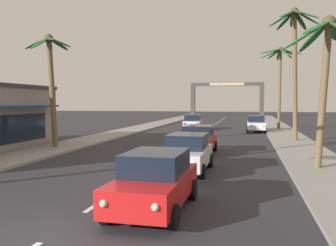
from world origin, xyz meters
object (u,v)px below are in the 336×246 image
object	(u,v)px
palm_right_second	(326,57)
palm_right_farthest	(280,67)
palm_left_second	(51,70)
palm_right_third	(295,47)
sedan_parked_nearest_kerb	(256,124)
sedan_lead_at_stop_bar	(155,181)
sedan_third_in_queue	(187,153)
town_gateway_arch	(227,95)
sedan_oncoming_far	(193,122)
sedan_fifth_in_queue	(198,139)

from	to	relation	value
palm_right_second	palm_right_farthest	world-z (taller)	palm_right_farthest
palm_left_second	palm_right_third	xyz separation A→B (m)	(16.12, 7.77, 2.08)
palm_right_third	palm_right_farthest	distance (m)	12.22
sedan_parked_nearest_kerb	palm_right_third	size ratio (longest dim) A/B	0.43
sedan_lead_at_stop_bar	sedan_third_in_queue	distance (m)	5.82
palm_right_farthest	town_gateway_arch	size ratio (longest dim) A/B	0.60
sedan_lead_at_stop_bar	palm_left_second	world-z (taller)	palm_left_second
sedan_oncoming_far	sedan_parked_nearest_kerb	xyz separation A→B (m)	(6.82, -1.31, 0.00)
sedan_lead_at_stop_bar	sedan_oncoming_far	distance (m)	30.14
sedan_third_in_queue	palm_right_third	world-z (taller)	palm_right_third
sedan_oncoming_far	palm_right_farthest	world-z (taller)	palm_right_farthest
sedan_fifth_in_queue	palm_left_second	distance (m)	10.73
sedan_lead_at_stop_bar	sedan_third_in_queue	xyz separation A→B (m)	(-0.03, 5.82, 0.00)
palm_left_second	sedan_third_in_queue	bearing A→B (deg)	-30.74
palm_right_second	palm_right_farthest	bearing A→B (deg)	90.03
palm_right_third	palm_right_farthest	xyz separation A→B (m)	(-0.11, 12.22, -0.37)
sedan_parked_nearest_kerb	town_gateway_arch	xyz separation A→B (m)	(-5.27, 39.16, 3.80)
sedan_oncoming_far	palm_right_second	xyz separation A→B (m)	(9.34, -22.55, 4.24)
sedan_parked_nearest_kerb	town_gateway_arch	size ratio (longest dim) A/B	0.29
sedan_lead_at_stop_bar	sedan_parked_nearest_kerb	bearing A→B (deg)	83.23
palm_left_second	palm_right_farthest	xyz separation A→B (m)	(16.01, 19.99, 1.71)
palm_left_second	town_gateway_arch	distance (m)	56.58
sedan_parked_nearest_kerb	palm_left_second	size ratio (longest dim) A/B	0.59
sedan_lead_at_stop_bar	palm_right_third	size ratio (longest dim) A/B	0.43
sedan_parked_nearest_kerb	town_gateway_arch	bearing A→B (deg)	97.66
palm_right_second	palm_right_third	xyz separation A→B (m)	(0.10, 12.20, 2.20)
palm_right_second	palm_right_third	world-z (taller)	palm_right_third
sedan_parked_nearest_kerb	town_gateway_arch	world-z (taller)	town_gateway_arch
town_gateway_arch	palm_right_farthest	bearing A→B (deg)	-77.81
sedan_oncoming_far	town_gateway_arch	world-z (taller)	town_gateway_arch
sedan_third_in_queue	palm_left_second	world-z (taller)	palm_left_second
palm_right_second	sedan_parked_nearest_kerb	bearing A→B (deg)	96.76
sedan_fifth_in_queue	sedan_oncoming_far	xyz separation A→B (m)	(-3.11, 18.29, 0.00)
palm_right_third	sedan_lead_at_stop_bar	bearing A→B (deg)	-107.06
palm_right_third	sedan_oncoming_far	bearing A→B (deg)	132.35
sedan_oncoming_far	palm_left_second	distance (m)	19.80
sedan_third_in_queue	sedan_lead_at_stop_bar	bearing A→B (deg)	-89.73
sedan_oncoming_far	sedan_parked_nearest_kerb	distance (m)	6.95
palm_right_third	town_gateway_arch	distance (m)	48.92
sedan_third_in_queue	sedan_fifth_in_queue	bearing A→B (deg)	92.82
sedan_third_in_queue	sedan_oncoming_far	distance (m)	24.36
palm_left_second	sedan_lead_at_stop_bar	bearing A→B (deg)	-49.45
palm_left_second	palm_right_third	bearing A→B (deg)	25.73
sedan_third_in_queue	palm_left_second	bearing A→B (deg)	149.26
palm_right_second	sedan_lead_at_stop_bar	bearing A→B (deg)	-128.65
sedan_fifth_in_queue	palm_right_third	world-z (taller)	palm_right_third
sedan_parked_nearest_kerb	palm_right_third	distance (m)	11.41
town_gateway_arch	sedan_oncoming_far	bearing A→B (deg)	-92.35
palm_right_third	sedan_fifth_in_queue	bearing A→B (deg)	-128.53
palm_right_third	town_gateway_arch	bearing A→B (deg)	99.28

